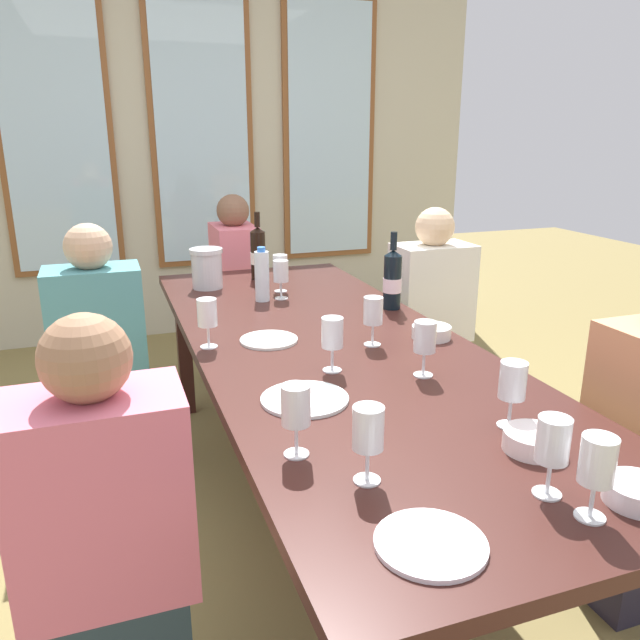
# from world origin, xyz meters

# --- Properties ---
(ground_plane) EXTENTS (12.00, 12.00, 0.00)m
(ground_plane) POSITION_xyz_m (0.00, 0.00, 0.00)
(ground_plane) COLOR olive
(back_wall_with_windows) EXTENTS (4.15, 0.10, 2.90)m
(back_wall_with_windows) POSITION_xyz_m (0.00, 2.63, 1.45)
(back_wall_with_windows) COLOR #BFB99D
(back_wall_with_windows) RESTS_ON ground
(dining_table) EXTENTS (0.95, 2.58, 0.74)m
(dining_table) POSITION_xyz_m (0.00, 0.00, 0.67)
(dining_table) COLOR #3A1B16
(dining_table) RESTS_ON ground
(white_plate_0) EXTENTS (0.21, 0.21, 0.01)m
(white_plate_0) POSITION_xyz_m (-0.22, -1.11, 0.74)
(white_plate_0) COLOR white
(white_plate_0) RESTS_ON dining_table
(white_plate_1) EXTENTS (0.21, 0.21, 0.01)m
(white_plate_1) POSITION_xyz_m (-0.20, 0.09, 0.74)
(white_plate_1) COLOR white
(white_plate_1) RESTS_ON dining_table
(white_plate_2) EXTENTS (0.25, 0.25, 0.01)m
(white_plate_2) POSITION_xyz_m (-0.24, -0.43, 0.74)
(white_plate_2) COLOR white
(white_plate_2) RESTS_ON dining_table
(metal_pitcher) EXTENTS (0.16, 0.16, 0.19)m
(metal_pitcher) POSITION_xyz_m (-0.28, 0.95, 0.84)
(metal_pitcher) COLOR silver
(metal_pitcher) RESTS_ON dining_table
(wine_bottle_0) EXTENTS (0.08, 0.08, 0.34)m
(wine_bottle_0) POSITION_xyz_m (0.00, 1.05, 0.87)
(wine_bottle_0) COLOR black
(wine_bottle_0) RESTS_ON dining_table
(wine_bottle_1) EXTENTS (0.08, 0.08, 0.33)m
(wine_bottle_1) POSITION_xyz_m (0.40, 0.33, 0.87)
(wine_bottle_1) COLOR black
(wine_bottle_1) RESTS_ON dining_table
(tasting_bowl_0) EXTENTS (0.14, 0.14, 0.05)m
(tasting_bowl_0) POSITION_xyz_m (0.36, -0.07, 0.76)
(tasting_bowl_0) COLOR white
(tasting_bowl_0) RESTS_ON dining_table
(tasting_bowl_1) EXTENTS (0.13, 0.13, 0.04)m
(tasting_bowl_1) POSITION_xyz_m (0.24, -1.13, 0.76)
(tasting_bowl_1) COLOR white
(tasting_bowl_1) RESTS_ON dining_table
(tasting_bowl_2) EXTENTS (0.14, 0.14, 0.05)m
(tasting_bowl_2) POSITION_xyz_m (0.18, -0.88, 0.76)
(tasting_bowl_2) COLOR white
(tasting_bowl_2) RESTS_ON dining_table
(water_bottle) EXTENTS (0.06, 0.06, 0.24)m
(water_bottle) POSITION_xyz_m (-0.09, 0.64, 0.85)
(water_bottle) COLOR white
(water_bottle) RESTS_ON dining_table
(wine_glass_0) EXTENTS (0.07, 0.07, 0.17)m
(wine_glass_0) POSITION_xyz_m (0.13, -0.07, 0.86)
(wine_glass_0) COLOR white
(wine_glass_0) RESTS_ON dining_table
(wine_glass_1) EXTENTS (0.07, 0.07, 0.17)m
(wine_glass_1) POSITION_xyz_m (-0.42, 0.10, 0.86)
(wine_glass_1) COLOR white
(wine_glass_1) RESTS_ON dining_table
(wine_glass_2) EXTENTS (0.07, 0.07, 0.17)m
(wine_glass_2) POSITION_xyz_m (0.03, 0.77, 0.86)
(wine_glass_2) COLOR white
(wine_glass_2) RESTS_ON dining_table
(wine_glass_3) EXTENTS (0.07, 0.07, 0.17)m
(wine_glass_3) POSITION_xyz_m (-0.35, -0.71, 0.86)
(wine_glass_3) COLOR white
(wine_glass_3) RESTS_ON dining_table
(wine_glass_4) EXTENTS (0.07, 0.07, 0.17)m
(wine_glass_4) POSITION_xyz_m (0.11, -1.14, 0.86)
(wine_glass_4) COLOR white
(wine_glass_4) RESTS_ON dining_table
(wine_glass_5) EXTENTS (0.07, 0.07, 0.17)m
(wine_glass_5) POSITION_xyz_m (0.20, -0.76, 0.86)
(wine_glass_5) COLOR white
(wine_glass_5) RESTS_ON dining_table
(wine_glass_6) EXTENTS (0.07, 0.07, 0.17)m
(wine_glass_6) POSITION_xyz_m (-0.09, -0.25, 0.86)
(wine_glass_6) COLOR white
(wine_glass_6) RESTS_ON dining_table
(wine_glass_7) EXTENTS (0.07, 0.07, 0.17)m
(wine_glass_7) POSITION_xyz_m (0.09, -1.05, 0.86)
(wine_glass_7) COLOR white
(wine_glass_7) RESTS_ON dining_table
(wine_glass_8) EXTENTS (0.07, 0.07, 0.17)m
(wine_glass_8) POSITION_xyz_m (0.16, -0.38, 0.86)
(wine_glass_8) COLOR white
(wine_glass_8) RESTS_ON dining_table
(wine_glass_9) EXTENTS (0.07, 0.07, 0.17)m
(wine_glass_9) POSITION_xyz_m (-0.00, 0.64, 0.86)
(wine_glass_9) COLOR white
(wine_glass_9) RESTS_ON dining_table
(wine_glass_10) EXTENTS (0.07, 0.07, 0.17)m
(wine_glass_10) POSITION_xyz_m (-0.24, -0.87, 0.86)
(wine_glass_10) COLOR white
(wine_glass_10) RESTS_ON dining_table
(seated_person_0) EXTENTS (0.38, 0.24, 1.11)m
(seated_person_0) POSITION_xyz_m (-0.79, 0.68, 0.53)
(seated_person_0) COLOR #293643
(seated_person_0) RESTS_ON ground
(seated_person_1) EXTENTS (0.38, 0.24, 1.11)m
(seated_person_1) POSITION_xyz_m (0.79, 0.69, 0.53)
(seated_person_1) COLOR #31383A
(seated_person_1) RESTS_ON ground
(seated_person_2) EXTENTS (0.38, 0.24, 1.11)m
(seated_person_2) POSITION_xyz_m (-0.79, -0.66, 0.53)
(seated_person_2) COLOR #293A41
(seated_person_2) RESTS_ON ground
(seated_person_4) EXTENTS (0.24, 0.38, 1.11)m
(seated_person_4) POSITION_xyz_m (0.00, 1.64, 0.53)
(seated_person_4) COLOR #33253C
(seated_person_4) RESTS_ON ground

